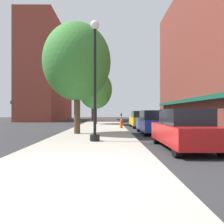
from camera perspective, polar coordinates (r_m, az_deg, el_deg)
ground_plane at (r=23.07m, az=6.95°, el=-3.86°), size 90.00×90.00×0.00m
sidewalk_slab at (r=23.88m, az=-2.95°, el=-3.59°), size 4.80×50.00×0.12m
building_right_brick at (r=31.57m, az=26.96°, el=16.46°), size 6.80×40.00×21.05m
building_far_background at (r=44.12m, az=-16.63°, el=9.65°), size 6.80×18.00×17.99m
lamppost at (r=10.64m, az=-4.59°, el=8.98°), size 0.48×0.48×5.90m
fire_hydrant at (r=19.06m, az=2.46°, el=-3.10°), size 0.33×0.26×0.79m
parking_meter_near at (r=20.13m, az=2.47°, el=-1.71°), size 0.14×0.09×1.31m
tree_near at (r=34.71m, az=-5.14°, el=5.27°), size 3.64×3.64×6.75m
tree_mid at (r=26.17m, az=-4.48°, el=5.92°), size 4.08×4.08×6.50m
tree_far at (r=14.69m, az=-9.25°, el=12.94°), size 4.43×4.43×7.28m
car_red at (r=9.32m, az=18.53°, el=-4.50°), size 1.80×4.30×1.66m
car_blue at (r=15.47m, az=10.73°, el=-2.73°), size 1.80×4.30×1.66m
car_yellow at (r=21.63m, az=7.45°, el=-1.97°), size 1.80×4.30×1.66m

